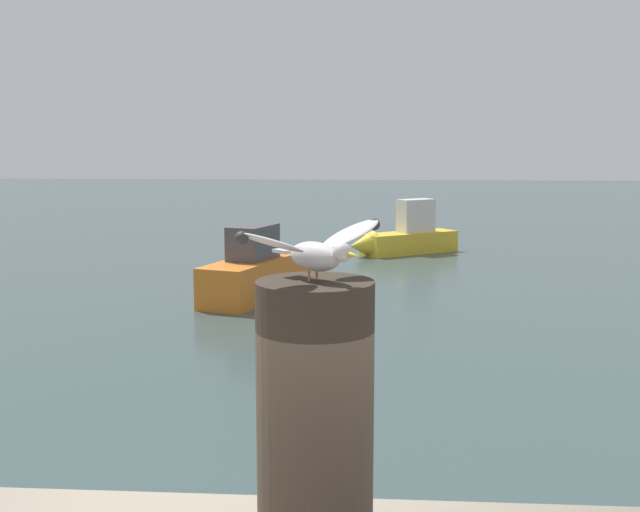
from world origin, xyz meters
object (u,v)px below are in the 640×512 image
boat_orange (265,270)px  boat_yellow (402,237)px  mooring_post (315,427)px  seagull (316,249)px

boat_orange → boat_yellow: size_ratio=1.29×
boat_orange → boat_yellow: bearing=63.6°
mooring_post → boat_yellow: mooring_post is taller
mooring_post → boat_yellow: bearing=87.2°
mooring_post → seagull: 0.63m
mooring_post → boat_yellow: size_ratio=0.32×
boat_yellow → mooring_post: bearing=-92.8°
seagull → boat_yellow: 19.65m
boat_orange → seagull: bearing=-81.3°
mooring_post → seagull: seagull is taller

